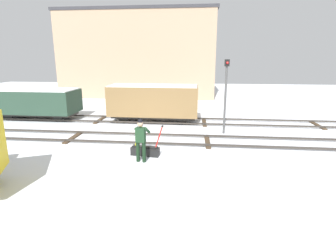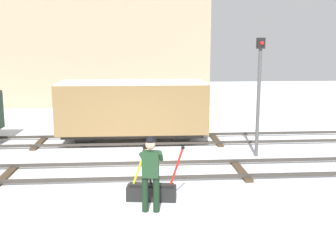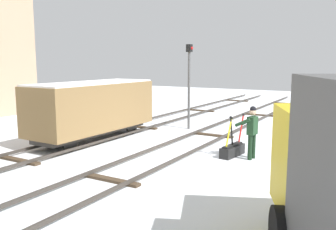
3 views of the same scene
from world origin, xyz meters
name	(u,v)px [view 2 (image 2 of 3)]	position (x,y,z in m)	size (l,w,h in m)	color
ground_plane	(126,175)	(0.00, 0.00, 0.00)	(60.00, 60.00, 0.00)	silver
track_main_line	(125,171)	(0.00, 0.00, 0.11)	(44.00, 1.94, 0.18)	#38332D
track_siding_near	(129,140)	(0.00, 3.90, 0.11)	(44.00, 1.94, 0.18)	#38332D
switch_lever_frame	(152,190)	(0.73, -1.98, 0.25)	(1.46, 0.52, 1.44)	black
rail_worker	(151,169)	(0.69, -2.65, 1.03)	(0.60, 0.70, 1.80)	black
signal_post	(259,86)	(4.51, 1.67, 2.48)	(0.24, 0.32, 4.08)	#4C4C4C
apartment_building	(84,35)	(-3.28, 15.71, 4.52)	(16.59, 5.72, 9.04)	tan
freight_car_far_end	(133,108)	(0.18, 3.90, 1.40)	(5.77, 2.09, 2.44)	#2D2B28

